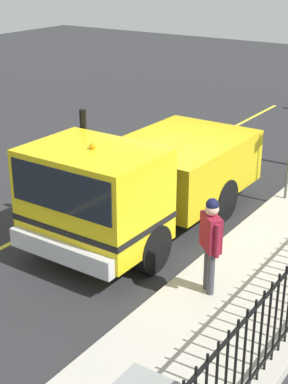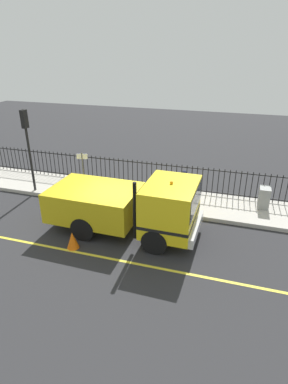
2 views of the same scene
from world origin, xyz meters
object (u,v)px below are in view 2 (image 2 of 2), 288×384
Objects in this scene: work_truck at (135,204)px; street_sign at (83,170)px; utility_cabinet at (264,197)px; traffic_cone at (73,240)px; worker_standing at (184,185)px; traffic_light_near at (27,135)px.

work_truck reaches higher than street_sign.
utility_cabinet reaches higher than traffic_cone.
utility_cabinet is at bearing 126.12° from work_truck.
street_sign is (-1.49, 8.24, 0.95)m from utility_cabinet.
work_truck is 2.65× the size of street_sign.
work_truck reaches higher than traffic_cone.
utility_cabinet is 1.46× the size of traffic_cone.
utility_cabinet is 0.42× the size of street_sign.
work_truck is 2.89m from worker_standing.
worker_standing is 2.69× the size of traffic_cone.
work_truck is 3.45× the size of worker_standing.
traffic_light_near is 11.46m from utility_cabinet.
street_sign is at bearing 100.26° from utility_cabinet.
worker_standing is 1.84× the size of utility_cabinet.
work_truck is 2.71m from traffic_cone.
traffic_light_near is (2.07, 6.13, 1.78)m from work_truck.
work_truck is at bearing -122.09° from street_sign.
utility_cabinet is (1.04, -3.51, -0.60)m from worker_standing.
street_sign is at bearing -121.38° from work_truck.
worker_standing is at bearing -84.60° from street_sign.
worker_standing is 5.45m from traffic_cone.
work_truck is 6.71m from traffic_light_near.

